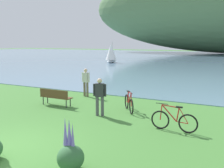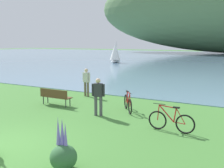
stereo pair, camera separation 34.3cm
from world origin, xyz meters
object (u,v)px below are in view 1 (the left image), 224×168
bicycle_leaning_near_bench (129,103)px  person_on_the_grass (100,95)px  sailboat_mid_bay (111,53)px  park_bench_near_camera (55,96)px  bicycle_beside_path (174,121)px  person_at_shoreline (86,81)px

bicycle_leaning_near_bench → person_on_the_grass: size_ratio=0.86×
person_on_the_grass → sailboat_mid_bay: size_ratio=0.52×
park_bench_near_camera → sailboat_mid_bay: size_ratio=0.55×
bicycle_beside_path → sailboat_mid_bay: size_ratio=0.54×
bicycle_beside_path → sailboat_mid_bay: sailboat_mid_bay is taller
bicycle_leaning_near_bench → person_on_the_grass: person_on_the_grass is taller
bicycle_leaning_near_bench → person_at_shoreline: person_at_shoreline is taller
park_bench_near_camera → bicycle_beside_path: bicycle_beside_path is taller
park_bench_near_camera → person_on_the_grass: (3.00, -0.56, 0.46)m
person_at_shoreline → person_on_the_grass: same height
person_at_shoreline → sailboat_mid_bay: size_ratio=0.52×
bicycle_beside_path → sailboat_mid_bay: bearing=122.0°
person_at_shoreline → person_on_the_grass: (2.92, -3.33, 0.00)m
sailboat_mid_bay → park_bench_near_camera: bearing=-68.1°
person_on_the_grass → park_bench_near_camera: bearing=169.4°
bicycle_leaning_near_bench → sailboat_mid_bay: (-14.38, 25.46, 1.18)m
park_bench_near_camera → sailboat_mid_bay: sailboat_mid_bay is taller
bicycle_leaning_near_bench → sailboat_mid_bay: size_ratio=0.45×
bicycle_leaning_near_bench → bicycle_beside_path: size_ratio=0.83×
person_at_shoreline → park_bench_near_camera: bearing=-91.7°
sailboat_mid_bay → bicycle_leaning_near_bench: bearing=-60.5°
bicycle_beside_path → person_at_shoreline: (-6.41, 3.84, 0.58)m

